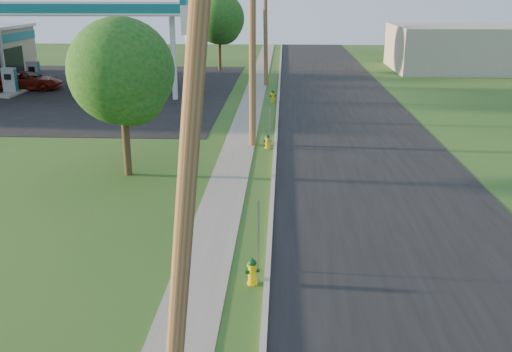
{
  "coord_description": "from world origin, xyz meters",
  "views": [
    {
      "loc": [
        0.85,
        -9.44,
        7.12
      ],
      "look_at": [
        0.0,
        8.0,
        1.4
      ],
      "focal_mm": 40.0,
      "sensor_mm": 36.0,
      "label": 1
    }
  ],
  "objects": [
    {
      "name": "gas_canopy",
      "position": [
        -14.0,
        32.0,
        5.9
      ],
      "size": [
        18.18,
        9.18,
        6.4
      ],
      "color": "silver",
      "rests_on": "ground"
    },
    {
      "name": "utility_pole_near",
      "position": [
        -0.6,
        -1.0,
        4.8
      ],
      "size": [
        1.4,
        0.32,
        9.48
      ],
      "color": "brown",
      "rests_on": "ground"
    },
    {
      "name": "utility_pole_far",
      "position": [
        -0.6,
        35.0,
        4.8
      ],
      "size": [
        1.4,
        0.32,
        9.5
      ],
      "color": "brown",
      "rests_on": "ground"
    },
    {
      "name": "fuel_pump_nw",
      "position": [
        -18.5,
        30.0,
        0.72
      ],
      "size": [
        1.2,
        3.2,
        1.9
      ],
      "color": "#9C9A8F",
      "rests_on": "ground"
    },
    {
      "name": "price_pylon",
      "position": [
        -4.5,
        22.5,
        5.43
      ],
      "size": [
        0.34,
        2.04,
        6.85
      ],
      "color": "gray",
      "rests_on": "ground"
    },
    {
      "name": "sign_post_near",
      "position": [
        0.25,
        4.2,
        1.0
      ],
      "size": [
        0.05,
        0.04,
        2.0
      ],
      "primitive_type": "cube",
      "color": "gray",
      "rests_on": "ground"
    },
    {
      "name": "utility_pole_mid",
      "position": [
        -0.6,
        17.0,
        4.95
      ],
      "size": [
        1.4,
        0.32,
        9.8
      ],
      "color": "brown",
      "rests_on": "ground"
    },
    {
      "name": "distant_building",
      "position": [
        18.0,
        45.0,
        2.0
      ],
      "size": [
        14.0,
        10.0,
        4.0
      ],
      "primitive_type": "cube",
      "color": "#9E9787",
      "rests_on": "ground"
    },
    {
      "name": "sidewalk",
      "position": [
        -1.25,
        10.0,
        0.01
      ],
      "size": [
        1.5,
        120.0,
        0.03
      ],
      "primitive_type": "cube",
      "color": "gray",
      "rests_on": "ground"
    },
    {
      "name": "car_silver",
      "position": [
        -10.32,
        30.93,
        0.8
      ],
      "size": [
        4.99,
        2.84,
        1.6
      ],
      "primitive_type": "imported",
      "rotation": [
        0.0,
        0.0,
        1.78
      ],
      "color": "silver",
      "rests_on": "ground"
    },
    {
      "name": "hydrant_near",
      "position": [
        0.13,
        3.45,
        0.35
      ],
      "size": [
        0.37,
        0.33,
        0.72
      ],
      "color": "yellow",
      "rests_on": "ground"
    },
    {
      "name": "sign_post_mid",
      "position": [
        0.25,
        16.0,
        1.0
      ],
      "size": [
        0.05,
        0.04,
        2.0
      ],
      "primitive_type": "cube",
      "color": "gray",
      "rests_on": "ground"
    },
    {
      "name": "road",
      "position": [
        4.5,
        10.0,
        0.01
      ],
      "size": [
        8.0,
        120.0,
        0.02
      ],
      "primitive_type": "cube",
      "color": "black",
      "rests_on": "ground"
    },
    {
      "name": "hydrant_far",
      "position": [
        0.14,
        28.11,
        0.4
      ],
      "size": [
        0.42,
        0.38,
        0.82
      ],
      "color": "#DFB10C",
      "rests_on": "ground"
    },
    {
      "name": "tree_verge",
      "position": [
        -5.27,
        12.13,
        3.99
      ],
      "size": [
        4.09,
        4.09,
        6.2
      ],
      "color": "#3C2D19",
      "rests_on": "ground"
    },
    {
      "name": "forecourt",
      "position": [
        -16.0,
        32.0,
        0.01
      ],
      "size": [
        26.0,
        28.0,
        0.02
      ],
      "primitive_type": "cube",
      "color": "black",
      "rests_on": "ground"
    },
    {
      "name": "fuel_pump_ne",
      "position": [
        -9.5,
        30.0,
        0.72
      ],
      "size": [
        1.2,
        3.2,
        1.9
      ],
      "color": "#9C9A8F",
      "rests_on": "ground"
    },
    {
      "name": "car_red",
      "position": [
        -18.12,
        32.22,
        0.67
      ],
      "size": [
        4.9,
        2.42,
        1.34
      ],
      "primitive_type": "imported",
      "rotation": [
        0.0,
        0.0,
        1.61
      ],
      "color": "maroon",
      "rests_on": "ground"
    },
    {
      "name": "hydrant_mid",
      "position": [
        0.13,
        16.47,
        0.34
      ],
      "size": [
        0.36,
        0.32,
        0.7
      ],
      "color": "#E1B008",
      "rests_on": "ground"
    },
    {
      "name": "fuel_pump_sw",
      "position": [
        -18.5,
        34.0,
        0.72
      ],
      "size": [
        1.2,
        3.2,
        1.9
      ],
      "color": "#9C9A8F",
      "rests_on": "ground"
    },
    {
      "name": "tree_lot",
      "position": [
        -4.97,
        43.35,
        4.48
      ],
      "size": [
        4.59,
        4.59,
        6.96
      ],
      "color": "#3C2D19",
      "rests_on": "ground"
    },
    {
      "name": "sign_post_far",
      "position": [
        0.25,
        28.2,
        1.0
      ],
      "size": [
        0.05,
        0.04,
        2.0
      ],
      "primitive_type": "cube",
      "color": "gray",
      "rests_on": "ground"
    },
    {
      "name": "curb",
      "position": [
        0.5,
        10.0,
        0.07
      ],
      "size": [
        0.15,
        120.0,
        0.15
      ],
      "primitive_type": "cube",
      "color": "#9C9A8F",
      "rests_on": "ground"
    },
    {
      "name": "fuel_pump_se",
      "position": [
        -9.5,
        34.0,
        0.72
      ],
      "size": [
        1.2,
        3.2,
        1.9
      ],
      "color": "#9C9A8F",
      "rests_on": "ground"
    }
  ]
}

